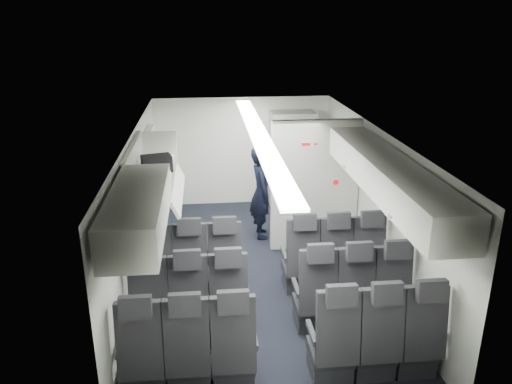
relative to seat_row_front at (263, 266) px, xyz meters
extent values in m
cube|color=black|center=(0.00, 0.53, -0.41)|extent=(3.40, 6.00, 0.01)
cube|color=white|center=(0.00, 0.53, 1.75)|extent=(3.40, 6.00, 0.01)
cube|color=silver|center=(0.00, 3.53, 0.67)|extent=(3.40, 0.01, 2.15)
cube|color=silver|center=(0.00, -2.47, 0.67)|extent=(3.40, 0.01, 2.15)
cube|color=silver|center=(-1.70, 0.53, 0.67)|extent=(0.01, 6.00, 2.15)
cube|color=silver|center=(1.70, 0.53, 0.67)|extent=(0.01, 6.00, 2.15)
cube|color=white|center=(0.00, 0.53, 1.71)|extent=(0.25, 5.52, 0.03)
cube|color=#232326|center=(-1.42, 0.08, -0.13)|extent=(0.44, 0.46, 0.12)
cube|color=#2D2D33|center=(-1.42, 0.08, -0.29)|extent=(0.42, 0.42, 0.22)
cube|color=#232326|center=(-1.42, -0.14, 0.32)|extent=(0.44, 0.20, 0.80)
cube|color=#232326|center=(-1.42, -0.19, 0.72)|extent=(0.30, 0.12, 0.23)
cube|color=#2D2D33|center=(-1.64, 0.05, 0.15)|extent=(0.05, 0.40, 0.06)
cube|color=#2D2D33|center=(-1.20, 0.05, 0.15)|extent=(0.05, 0.40, 0.06)
cube|color=#232326|center=(-0.97, 0.08, -0.13)|extent=(0.44, 0.46, 0.12)
cube|color=#2D2D33|center=(-0.97, 0.08, -0.29)|extent=(0.42, 0.42, 0.22)
cube|color=#232326|center=(-0.97, -0.14, 0.32)|extent=(0.44, 0.20, 0.80)
cube|color=#232326|center=(-0.97, -0.19, 0.72)|extent=(0.30, 0.12, 0.23)
cube|color=#2D2D33|center=(-1.19, 0.05, 0.15)|extent=(0.05, 0.40, 0.06)
cube|color=#2D2D33|center=(-0.75, 0.05, 0.15)|extent=(0.05, 0.40, 0.06)
cube|color=#232326|center=(-0.52, 0.08, -0.13)|extent=(0.44, 0.46, 0.12)
cube|color=#2D2D33|center=(-0.52, 0.08, -0.29)|extent=(0.42, 0.42, 0.22)
cube|color=#232326|center=(-0.52, -0.14, 0.32)|extent=(0.44, 0.20, 0.80)
cube|color=#232326|center=(-0.52, -0.19, 0.72)|extent=(0.30, 0.12, 0.23)
cube|color=#2D2D33|center=(-0.74, 0.05, 0.15)|extent=(0.05, 0.40, 0.06)
cube|color=#2D2D33|center=(-0.30, 0.05, 0.15)|extent=(0.05, 0.40, 0.06)
cube|color=#232326|center=(0.52, 0.08, -0.13)|extent=(0.44, 0.46, 0.12)
cube|color=#2D2D33|center=(0.52, 0.08, -0.29)|extent=(0.42, 0.42, 0.22)
cube|color=#232326|center=(0.52, -0.14, 0.32)|extent=(0.44, 0.20, 0.80)
cube|color=#232326|center=(0.52, -0.19, 0.72)|extent=(0.30, 0.12, 0.23)
cube|color=#2D2D33|center=(0.30, 0.05, 0.15)|extent=(0.05, 0.40, 0.06)
cube|color=#2D2D33|center=(0.74, 0.05, 0.15)|extent=(0.05, 0.40, 0.06)
cube|color=#232326|center=(0.97, 0.08, -0.13)|extent=(0.44, 0.46, 0.12)
cube|color=#2D2D33|center=(0.97, 0.08, -0.29)|extent=(0.42, 0.42, 0.22)
cube|color=#232326|center=(0.97, -0.14, 0.32)|extent=(0.44, 0.20, 0.80)
cube|color=#232326|center=(0.97, -0.19, 0.72)|extent=(0.30, 0.12, 0.23)
cube|color=#2D2D33|center=(0.75, 0.05, 0.15)|extent=(0.05, 0.40, 0.06)
cube|color=#2D2D33|center=(1.19, 0.05, 0.15)|extent=(0.05, 0.40, 0.06)
cube|color=#232326|center=(1.42, 0.08, -0.13)|extent=(0.44, 0.46, 0.12)
cube|color=#2D2D33|center=(1.42, 0.08, -0.29)|extent=(0.42, 0.42, 0.22)
cube|color=#232326|center=(1.42, -0.14, 0.32)|extent=(0.44, 0.20, 0.80)
cube|color=#232326|center=(1.42, -0.19, 0.72)|extent=(0.30, 0.12, 0.23)
cube|color=#2D2D33|center=(1.20, 0.05, 0.15)|extent=(0.05, 0.40, 0.06)
cube|color=#2D2D33|center=(1.64, 0.05, 0.15)|extent=(0.05, 0.40, 0.06)
cube|color=#232326|center=(-1.42, -0.82, -0.13)|extent=(0.44, 0.46, 0.12)
cube|color=#2D2D33|center=(-1.42, -0.82, -0.29)|extent=(0.42, 0.42, 0.22)
cube|color=#232326|center=(-1.42, -1.04, 0.32)|extent=(0.44, 0.20, 0.80)
cube|color=#232326|center=(-1.42, -1.09, 0.72)|extent=(0.30, 0.12, 0.23)
cube|color=#2D2D33|center=(-1.64, -0.85, 0.15)|extent=(0.05, 0.40, 0.06)
cube|color=#2D2D33|center=(-1.20, -0.85, 0.15)|extent=(0.05, 0.40, 0.06)
cube|color=#232326|center=(-0.97, -0.82, -0.13)|extent=(0.44, 0.46, 0.12)
cube|color=#2D2D33|center=(-0.97, -0.82, -0.29)|extent=(0.42, 0.42, 0.22)
cube|color=#232326|center=(-0.97, -1.04, 0.32)|extent=(0.44, 0.20, 0.80)
cube|color=#232326|center=(-0.97, -1.09, 0.72)|extent=(0.30, 0.12, 0.23)
cube|color=#2D2D33|center=(-1.19, -0.85, 0.15)|extent=(0.05, 0.40, 0.06)
cube|color=#2D2D33|center=(-0.75, -0.85, 0.15)|extent=(0.05, 0.40, 0.06)
cube|color=#232326|center=(-0.52, -0.82, -0.13)|extent=(0.44, 0.46, 0.12)
cube|color=#2D2D33|center=(-0.52, -0.82, -0.29)|extent=(0.42, 0.42, 0.22)
cube|color=#232326|center=(-0.52, -1.04, 0.32)|extent=(0.44, 0.20, 0.80)
cube|color=#232326|center=(-0.52, -1.09, 0.72)|extent=(0.30, 0.12, 0.23)
cube|color=#2D2D33|center=(-0.74, -0.85, 0.15)|extent=(0.05, 0.40, 0.06)
cube|color=#2D2D33|center=(-0.30, -0.85, 0.15)|extent=(0.05, 0.40, 0.06)
cube|color=#232326|center=(0.52, -0.82, -0.13)|extent=(0.44, 0.46, 0.12)
cube|color=#2D2D33|center=(0.52, -0.82, -0.29)|extent=(0.42, 0.42, 0.22)
cube|color=#232326|center=(0.52, -1.04, 0.32)|extent=(0.44, 0.20, 0.80)
cube|color=#232326|center=(0.52, -1.09, 0.72)|extent=(0.30, 0.12, 0.23)
cube|color=#2D2D33|center=(0.30, -0.85, 0.15)|extent=(0.05, 0.40, 0.06)
cube|color=#2D2D33|center=(0.74, -0.85, 0.15)|extent=(0.05, 0.40, 0.06)
cube|color=#232326|center=(0.97, -0.82, -0.13)|extent=(0.44, 0.46, 0.12)
cube|color=#2D2D33|center=(0.97, -0.82, -0.29)|extent=(0.42, 0.42, 0.22)
cube|color=#232326|center=(0.97, -1.04, 0.32)|extent=(0.44, 0.20, 0.80)
cube|color=#232326|center=(0.97, -1.09, 0.72)|extent=(0.30, 0.12, 0.23)
cube|color=#2D2D33|center=(0.75, -0.85, 0.15)|extent=(0.05, 0.40, 0.06)
cube|color=#2D2D33|center=(1.19, -0.85, 0.15)|extent=(0.05, 0.40, 0.06)
cube|color=#232326|center=(1.42, -0.82, -0.13)|extent=(0.44, 0.46, 0.12)
cube|color=#2D2D33|center=(1.42, -0.82, -0.29)|extent=(0.42, 0.42, 0.22)
cube|color=#232326|center=(1.42, -1.04, 0.32)|extent=(0.44, 0.20, 0.80)
cube|color=#232326|center=(1.42, -1.09, 0.72)|extent=(0.30, 0.12, 0.23)
cube|color=#2D2D33|center=(1.20, -0.85, 0.15)|extent=(0.05, 0.40, 0.06)
cube|color=#2D2D33|center=(1.64, -0.85, 0.15)|extent=(0.05, 0.40, 0.06)
cube|color=#232326|center=(-1.42, -1.72, -0.13)|extent=(0.44, 0.46, 0.12)
cube|color=#2D2D33|center=(-1.42, -1.72, -0.29)|extent=(0.42, 0.42, 0.22)
cube|color=#232326|center=(-1.42, -1.94, 0.32)|extent=(0.44, 0.20, 0.80)
cube|color=#232326|center=(-1.42, -1.99, 0.72)|extent=(0.30, 0.12, 0.23)
cube|color=#2D2D33|center=(-1.64, -1.75, 0.15)|extent=(0.05, 0.40, 0.06)
cube|color=#2D2D33|center=(-1.20, -1.75, 0.15)|extent=(0.05, 0.40, 0.06)
cube|color=#232326|center=(-0.97, -1.72, -0.13)|extent=(0.44, 0.46, 0.12)
cube|color=#2D2D33|center=(-0.97, -1.72, -0.29)|extent=(0.42, 0.42, 0.22)
cube|color=#232326|center=(-0.97, -1.94, 0.32)|extent=(0.44, 0.20, 0.80)
cube|color=#232326|center=(-0.97, -1.99, 0.72)|extent=(0.30, 0.12, 0.23)
cube|color=#2D2D33|center=(-1.19, -1.75, 0.15)|extent=(0.05, 0.40, 0.06)
cube|color=#2D2D33|center=(-0.75, -1.75, 0.15)|extent=(0.05, 0.40, 0.06)
cube|color=#232326|center=(-0.52, -1.72, -0.13)|extent=(0.44, 0.46, 0.12)
cube|color=#2D2D33|center=(-0.52, -1.72, -0.29)|extent=(0.42, 0.42, 0.22)
cube|color=#232326|center=(-0.52, -1.94, 0.32)|extent=(0.44, 0.20, 0.80)
cube|color=#232326|center=(-0.52, -1.99, 0.72)|extent=(0.30, 0.12, 0.23)
cube|color=#2D2D33|center=(-0.74, -1.75, 0.15)|extent=(0.05, 0.40, 0.06)
cube|color=#2D2D33|center=(-0.30, -1.75, 0.15)|extent=(0.05, 0.40, 0.06)
cube|color=#232326|center=(0.52, -1.72, -0.13)|extent=(0.44, 0.46, 0.12)
cube|color=#2D2D33|center=(0.52, -1.72, -0.29)|extent=(0.42, 0.42, 0.22)
cube|color=#232326|center=(0.52, -1.94, 0.32)|extent=(0.44, 0.20, 0.80)
cube|color=#232326|center=(0.52, -1.99, 0.72)|extent=(0.30, 0.12, 0.23)
cube|color=#2D2D33|center=(0.30, -1.75, 0.15)|extent=(0.05, 0.40, 0.06)
cube|color=#2D2D33|center=(0.74, -1.75, 0.15)|extent=(0.05, 0.40, 0.06)
cube|color=#232326|center=(0.97, -1.72, -0.13)|extent=(0.44, 0.46, 0.12)
cube|color=#2D2D33|center=(0.97, -1.72, -0.29)|extent=(0.42, 0.42, 0.22)
cube|color=#232326|center=(0.97, -1.94, 0.32)|extent=(0.44, 0.20, 0.80)
cube|color=#232326|center=(0.97, -1.99, 0.72)|extent=(0.30, 0.12, 0.23)
cube|color=#2D2D33|center=(0.75, -1.75, 0.15)|extent=(0.05, 0.40, 0.06)
cube|color=#2D2D33|center=(1.19, -1.75, 0.15)|extent=(0.05, 0.40, 0.06)
cube|color=#232326|center=(1.42, -1.72, -0.13)|extent=(0.44, 0.46, 0.12)
cube|color=#2D2D33|center=(1.42, -1.72, -0.29)|extent=(0.42, 0.42, 0.22)
cube|color=#232326|center=(1.42, -1.94, 0.32)|extent=(0.44, 0.20, 0.80)
cube|color=#232326|center=(1.42, -1.99, 0.72)|extent=(0.30, 0.12, 0.23)
cube|color=#2D2D33|center=(1.20, -1.75, 0.15)|extent=(0.05, 0.40, 0.06)
cube|color=#2D2D33|center=(1.64, -1.75, 0.15)|extent=(0.05, 0.40, 0.06)
cube|color=white|center=(-1.40, -1.47, 1.46)|extent=(0.52, 1.80, 0.40)
cylinder|color=slate|center=(-1.15, -1.47, 1.30)|extent=(0.04, 0.10, 0.04)
cube|color=#9E9E93|center=(-1.40, 0.28, 1.26)|extent=(0.52, 1.70, 0.04)
cube|color=white|center=(-1.66, 0.28, 1.46)|extent=(0.06, 1.70, 0.44)
cube|color=white|center=(-1.40, -0.55, 1.46)|extent=(0.52, 0.04, 0.40)
cube|color=white|center=(-1.40, 1.11, 1.46)|extent=(0.52, 0.04, 0.40)
cube|color=white|center=(-1.15, 0.28, 1.15)|extent=(0.21, 1.61, 0.38)
cube|color=white|center=(1.40, -1.47, 1.46)|extent=(0.52, 1.80, 0.40)
cylinder|color=slate|center=(1.15, -1.47, 1.30)|extent=(0.04, 0.10, 0.04)
cube|color=white|center=(1.40, 0.28, 1.46)|extent=(0.52, 1.70, 0.40)
cylinder|color=slate|center=(1.15, 0.28, 1.30)|extent=(0.04, 0.10, 0.04)
cube|color=silver|center=(0.98, 1.33, 0.67)|extent=(1.40, 0.12, 2.13)
cube|color=white|center=(0.85, 1.26, 1.38)|extent=(0.24, 0.01, 0.10)
cube|color=red|center=(0.80, 1.25, 1.38)|extent=(0.13, 0.01, 0.04)
cube|color=red|center=(0.95, 1.25, 1.38)|extent=(0.05, 0.01, 0.03)
cylinder|color=white|center=(1.30, 1.26, 0.75)|extent=(0.11, 0.01, 0.11)
cylinder|color=red|center=(1.30, 1.26, 0.75)|extent=(0.09, 0.01, 0.09)
cube|color=#939399|center=(0.95, 3.25, 0.55)|extent=(0.85, 0.50, 1.90)
cube|color=#3F3F42|center=(0.95, 2.99, 0.10)|extent=(0.80, 0.01, 0.02)
cube|color=#3F3F42|center=(0.95, 2.99, 0.60)|extent=(0.80, 0.01, 0.02)
cube|color=#3F3F42|center=(0.95, 2.99, 1.10)|extent=(0.80, 0.01, 0.02)
cube|color=silver|center=(-1.64, 2.08, 0.55)|extent=(0.10, 0.92, 1.86)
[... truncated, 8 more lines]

